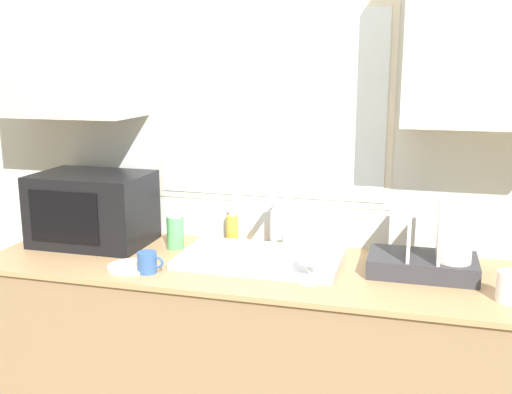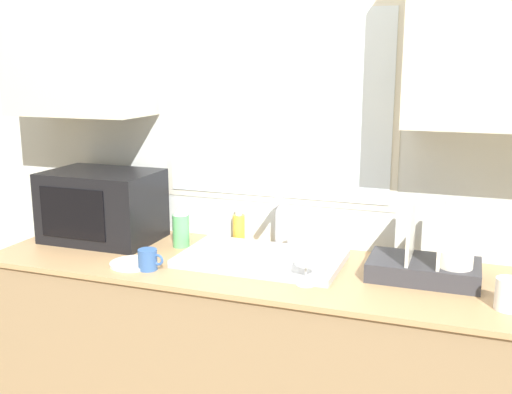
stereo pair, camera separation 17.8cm
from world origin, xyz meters
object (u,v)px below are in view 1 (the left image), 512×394
object	(u,v)px
spray_bottle	(175,228)
wine_glass	(310,253)
faucet	(273,219)
microwave	(93,209)
dish_rack	(426,259)
mug_near_sink	(148,262)
soap_bottle	(232,227)

from	to	relation	value
spray_bottle	wine_glass	xyz separation A→B (m)	(0.63, -0.26, 0.02)
faucet	spray_bottle	distance (m)	0.42
microwave	dish_rack	xyz separation A→B (m)	(1.41, -0.04, -0.10)
faucet	wine_glass	size ratio (longest dim) A/B	1.33
spray_bottle	wine_glass	bearing A→B (deg)	-22.35
faucet	mug_near_sink	xyz separation A→B (m)	(-0.38, -0.43, -0.09)
dish_rack	wine_glass	size ratio (longest dim) A/B	2.44
mug_near_sink	wine_glass	distance (m)	0.62
spray_bottle	mug_near_sink	size ratio (longest dim) A/B	1.83
faucet	mug_near_sink	distance (m)	0.58
mug_near_sink	dish_rack	bearing A→B (deg)	14.25
microwave	wine_glass	xyz separation A→B (m)	(1.01, -0.24, -0.04)
spray_bottle	mug_near_sink	bearing A→B (deg)	-86.65
wine_glass	faucet	bearing A→B (deg)	121.00
microwave	spray_bottle	xyz separation A→B (m)	(0.38, 0.02, -0.06)
dish_rack	mug_near_sink	xyz separation A→B (m)	(-1.01, -0.26, -0.02)
microwave	mug_near_sink	distance (m)	0.51
microwave	dish_rack	bearing A→B (deg)	-1.46
spray_bottle	soap_bottle	size ratio (longest dim) A/B	1.27
soap_bottle	wine_glass	world-z (taller)	wine_glass
faucet	soap_bottle	bearing A→B (deg)	165.81
spray_bottle	mug_near_sink	xyz separation A→B (m)	(0.02, -0.31, -0.05)
soap_bottle	mug_near_sink	xyz separation A→B (m)	(-0.18, -0.48, -0.02)
dish_rack	spray_bottle	bearing A→B (deg)	176.87
dish_rack	microwave	bearing A→B (deg)	178.54
microwave	spray_bottle	distance (m)	0.38
wine_glass	spray_bottle	bearing A→B (deg)	157.65
wine_glass	dish_rack	bearing A→B (deg)	26.62
microwave	soap_bottle	size ratio (longest dim) A/B	3.25
faucet	microwave	xyz separation A→B (m)	(-0.78, -0.14, 0.03)
faucet	microwave	size ratio (longest dim) A/B	0.45
spray_bottle	soap_bottle	world-z (taller)	spray_bottle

